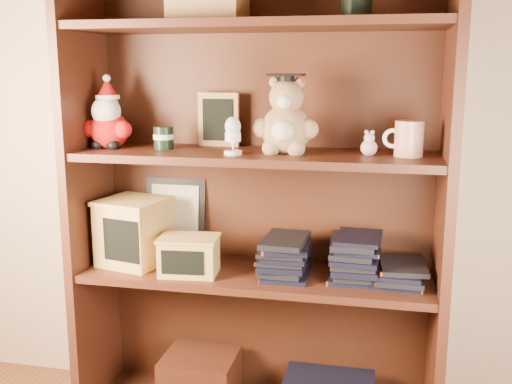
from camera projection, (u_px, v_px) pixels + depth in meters
bookcase at (258, 201)px, 1.98m from camera, size 1.20×0.35×1.60m
shelf_lower at (256, 275)px, 1.98m from camera, size 1.14×0.33×0.02m
shelf_upper at (256, 156)px, 1.90m from camera, size 1.14×0.33×0.02m
santa_plush at (108, 121)px, 1.98m from camera, size 0.18×0.13×0.25m
teachers_tin at (164, 138)px, 1.95m from camera, size 0.07×0.07×0.07m
chalkboard_plaque at (219, 120)px, 2.02m from camera, size 0.14×0.07×0.18m
egg_cup at (233, 134)px, 1.82m from camera, size 0.06×0.06×0.12m
grad_teddy_bear at (286, 122)px, 1.85m from camera, size 0.21×0.18×0.25m
pink_figurine at (369, 146)px, 1.82m from camera, size 0.05×0.05×0.08m
teacher_mug at (408, 139)px, 1.79m from camera, size 0.12×0.09×0.11m
certificate_frame at (176, 216)px, 2.15m from camera, size 0.22×0.06×0.28m
treats_box at (134, 231)px, 2.04m from camera, size 0.25×0.25×0.23m
pencils_box at (189, 255)px, 1.95m from camera, size 0.20×0.15×0.13m
book_stack_left at (285, 255)px, 1.95m from camera, size 0.14×0.20×0.13m
book_stack_mid at (355, 257)px, 1.90m from camera, size 0.14×0.20×0.14m
book_stack_right at (401, 273)px, 1.88m from camera, size 0.14×0.20×0.06m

